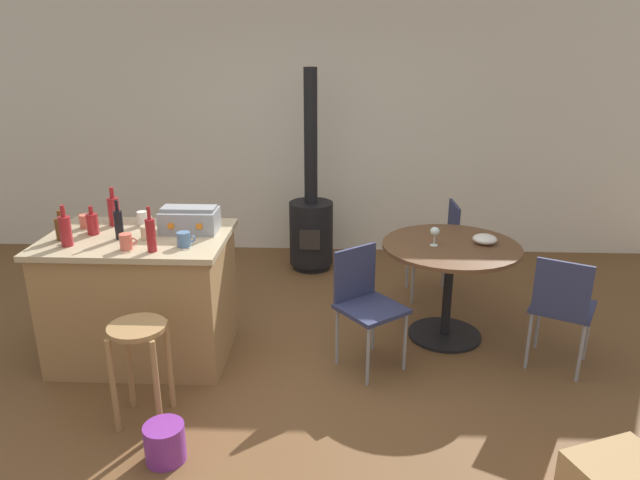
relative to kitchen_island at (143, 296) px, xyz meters
name	(u,v)px	position (x,y,z in m)	size (l,w,h in m)	color
ground_plane	(268,392)	(0.96, -0.48, -0.47)	(8.80, 8.80, 0.00)	brown
back_wall	(300,127)	(0.96, 2.41, 0.88)	(8.00, 0.10, 2.70)	silver
kitchen_island	(143,296)	(0.00, 0.00, 0.00)	(1.27, 0.89, 0.93)	#A37A4C
wooden_stool	(140,350)	(0.25, -0.79, 0.01)	(0.34, 0.34, 0.64)	#A37A4C
dining_table	(450,267)	(2.26, 0.37, 0.12)	(1.03, 1.03, 0.77)	black
folding_chair_near	(365,299)	(1.61, -0.06, 0.04)	(0.56, 0.56, 0.86)	navy
folding_chair_far	(562,304)	(2.96, -0.08, 0.04)	(0.54, 0.54, 0.85)	navy
folding_chair_left	(439,242)	(2.30, 1.15, 0.05)	(0.42, 0.42, 0.87)	navy
wood_stove	(311,222)	(1.11, 1.79, 0.03)	(0.44, 0.45, 1.99)	black
toolbox	(190,220)	(0.35, 0.12, 0.55)	(0.40, 0.26, 0.18)	gray
bottle_0	(61,228)	(-0.48, -0.10, 0.54)	(0.08, 0.08, 0.20)	#603314
bottle_1	(66,230)	(-0.38, -0.23, 0.57)	(0.08, 0.08, 0.28)	maroon
bottle_2	(119,224)	(-0.09, -0.07, 0.57)	(0.06, 0.06, 0.27)	black
bottle_3	(151,234)	(0.21, -0.31, 0.58)	(0.06, 0.06, 0.30)	maroon
bottle_4	(114,211)	(-0.24, 0.24, 0.57)	(0.08, 0.08, 0.29)	maroon
bottle_5	(92,223)	(-0.31, 0.02, 0.54)	(0.08, 0.08, 0.20)	maroon
cup_0	(147,232)	(0.10, -0.07, 0.51)	(0.11, 0.08, 0.09)	tan
cup_1	(126,242)	(0.03, -0.28, 0.51)	(0.12, 0.08, 0.11)	#DB6651
cup_2	(86,221)	(-0.43, 0.17, 0.51)	(0.12, 0.09, 0.10)	#DB6651
cup_3	(184,239)	(0.39, -0.20, 0.51)	(0.12, 0.09, 0.10)	#4C7099
cup_4	(143,218)	(-0.03, 0.24, 0.51)	(0.11, 0.08, 0.10)	white
wine_glass	(435,232)	(2.12, 0.34, 0.41)	(0.07, 0.07, 0.14)	silver
serving_bowl	(485,239)	(2.51, 0.40, 0.34)	(0.18, 0.18, 0.07)	white
plastic_bucket	(165,443)	(0.48, -1.15, -0.36)	(0.23, 0.23, 0.22)	purple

